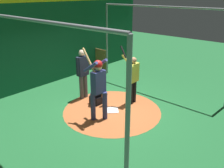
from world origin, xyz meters
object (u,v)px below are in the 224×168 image
at_px(home_plate, 112,110).
at_px(batter, 98,84).
at_px(catcher, 98,94).
at_px(umpire, 83,71).
at_px(bat_rack, 98,59).
at_px(visitor, 133,77).

relative_size(home_plate, batter, 0.19).
bearing_deg(home_plate, catcher, 175.35).
relative_size(catcher, umpire, 0.51).
xyz_separation_m(catcher, bat_rack, (-2.84, 2.91, 0.13)).
bearing_deg(visitor, bat_rack, 150.45).
height_order(umpire, bat_rack, umpire).
xyz_separation_m(batter, bat_rack, (-3.62, 3.66, -0.68)).
distance_m(home_plate, bat_rack, 4.66).
bearing_deg(bat_rack, catcher, -45.71).
bearing_deg(umpire, visitor, 27.38).
xyz_separation_m(home_plate, catcher, (-0.72, 0.06, 0.35)).
bearing_deg(catcher, home_plate, -4.65).
bearing_deg(umpire, home_plate, -2.96).
distance_m(home_plate, visitor, 1.33).
height_order(batter, bat_rack, batter).
bearing_deg(home_plate, bat_rack, 140.16).
relative_size(home_plate, umpire, 0.23).
distance_m(catcher, bat_rack, 4.07).
bearing_deg(home_plate, umpire, 177.04).
bearing_deg(visitor, catcher, -135.74).
relative_size(batter, catcher, 2.37).
bearing_deg(umpire, bat_rack, 125.79).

